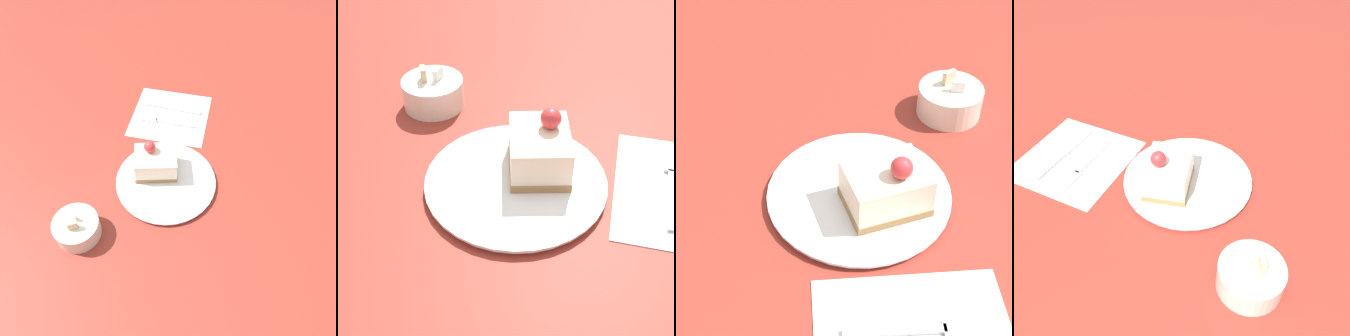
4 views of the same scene
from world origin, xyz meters
The scene contains 5 objects.
ground_plane centered at (0.00, 0.00, 0.00)m, with size 4.00×4.00×0.00m, color maroon.
plate centered at (-0.02, 0.02, 0.01)m, with size 0.24×0.24×0.01m.
cake_slice centered at (0.02, 0.05, 0.04)m, with size 0.08×0.10×0.09m.
fork centered at (0.19, 0.03, 0.00)m, with size 0.05×0.16×0.00m.
sugar_bowl centered at (-0.15, 0.21, 0.02)m, with size 0.10×0.10×0.07m.
Camera 2 is at (-0.01, -0.43, 0.43)m, focal length 50.00 mm.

